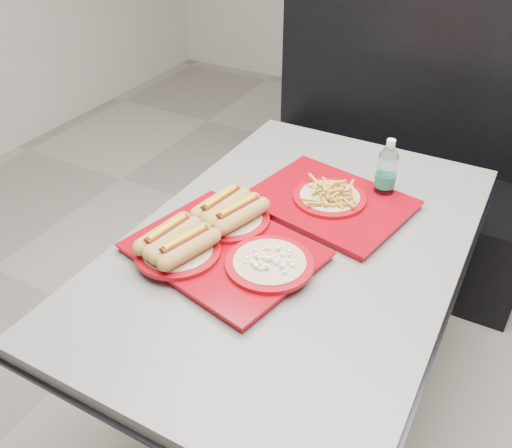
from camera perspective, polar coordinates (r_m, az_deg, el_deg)
The scene contains 6 objects.
ground at distance 2.11m, azimuth 3.33°, elevation -18.11°, with size 6.00×6.00×0.00m, color gray.
diner_table at distance 1.68m, azimuth 4.01°, elevation -6.16°, with size 0.92×1.42×0.75m.
booth_bench at distance 2.65m, azimuth 14.11°, elevation 4.90°, with size 1.30×0.57×1.35m.
tray_near at distance 1.51m, azimuth -3.83°, elevation -1.81°, with size 0.56×0.48×0.11m.
tray_far at distance 1.72m, azimuth 7.74°, elevation 2.60°, with size 0.53×0.45×0.09m.
water_bottle at distance 1.76m, azimuth 13.54°, elevation 5.19°, with size 0.07×0.07×0.21m.
Camera 1 is at (0.50, -1.16, 1.70)m, focal length 38.00 mm.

